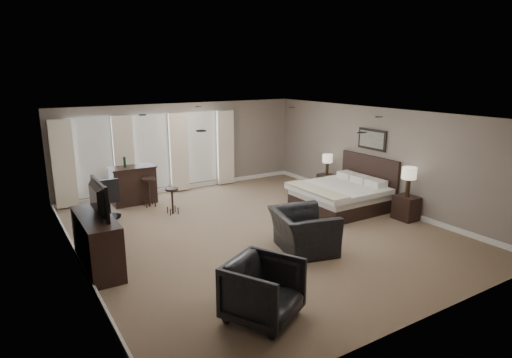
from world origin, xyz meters
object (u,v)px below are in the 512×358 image
armchair_near (303,224)px  bar_stool_left (149,192)px  lamp_near (408,182)px  bed (338,185)px  armchair_far (263,288)px  bar_stool_right (172,201)px  nightstand_far (326,183)px  bar_counter (133,185)px  nightstand_near (406,208)px  lamp_far (327,165)px  dresser (97,243)px  tv (94,213)px  desk_chair (108,198)px

armchair_near → bar_stool_left: (-1.68, 4.45, -0.16)m
lamp_near → armchair_near: lamp_near is taller
bed → armchair_far: 5.45m
bar_stool_left → bar_stool_right: bar_stool_left is taller
bed → nightstand_far: size_ratio=3.91×
bed → bar_counter: 5.46m
nightstand_near → armchair_near: 3.28m
bed → bar_stool_right: bearing=152.8°
armchair_far → nightstand_near: bearing=-9.5°
armchair_far → bar_counter: bearing=61.2°
armchair_near → bar_counter: bearing=35.4°
lamp_far → armchair_near: size_ratio=0.48×
bar_counter → lamp_near: bearing=-42.6°
armchair_far → bar_stool_right: (0.62, 5.17, -0.16)m
nightstand_far → lamp_far: lamp_far is taller
armchair_near → lamp_near: bearing=-73.4°
lamp_near → bar_stool_left: (-4.94, 4.30, -0.55)m
lamp_near → dresser: (-6.92, 1.16, -0.44)m
nightstand_near → tv: bearing=170.5°
lamp_far → dresser: 7.14m
nightstand_near → dresser: size_ratio=0.34×
nightstand_near → nightstand_far: nightstand_near is taller
nightstand_far → bar_stool_left: 5.14m
dresser → desk_chair: size_ratio=1.67×
armchair_far → dresser: bearing=91.0°
bar_stool_right → bed: bearing=-27.2°
nightstand_near → armchair_far: (-5.27, -1.79, 0.20)m
lamp_near → nightstand_far: bearing=90.0°
nightstand_near → nightstand_far: (0.00, 2.90, -0.03)m
tv → nightstand_near: bearing=-99.5°
nightstand_near → bar_stool_left: bar_stool_left is taller
bed → bar_stool_right: size_ratio=3.08×
nightstand_near → bar_stool_left: (-4.94, 4.30, 0.10)m
tv → bar_stool_right: bearing=-45.7°
nightstand_near → bar_counter: size_ratio=0.50×
bar_counter → nightstand_far: bearing=-19.9°
nightstand_near → armchair_far: 5.57m
armchair_near → bar_stool_left: 4.76m
bed → armchair_far: bed is taller
nightstand_far → desk_chair: desk_chair is taller
bed → lamp_near: 1.72m
dresser → armchair_far: (1.65, -2.95, -0.01)m
dresser → bed: bearing=2.8°
lamp_far → desk_chair: 6.17m
bed → armchair_near: bearing=-146.0°
bed → desk_chair: bearing=154.6°
nightstand_near → tv: tv is taller
armchair_near → bar_stool_right: 3.80m
nightstand_near → armchair_near: (-3.27, -0.15, 0.26)m
lamp_far → dresser: lamp_far is taller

